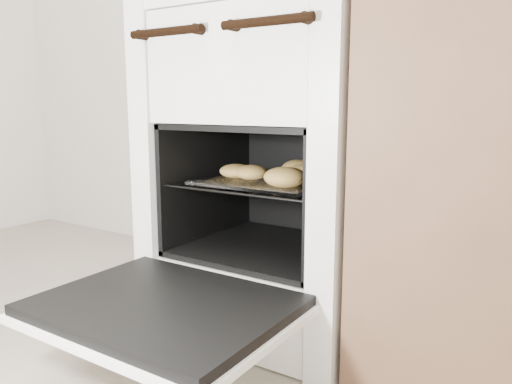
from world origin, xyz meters
The scene contains 5 objects.
stove centered at (0.13, 1.19, 0.42)m, with size 0.56×0.63×0.87m.
oven_door centered at (0.13, 0.71, 0.19)m, with size 0.51×0.40×0.04m.
oven_rack centered at (0.13, 1.12, 0.39)m, with size 0.41×0.40×0.01m.
foil_sheet centered at (0.13, 1.10, 0.40)m, with size 0.32×0.28×0.01m, color white.
baked_rolls centered at (0.17, 1.09, 0.42)m, with size 0.32×0.28×0.05m.
Camera 1 is at (0.80, 0.02, 0.60)m, focal length 35.00 mm.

